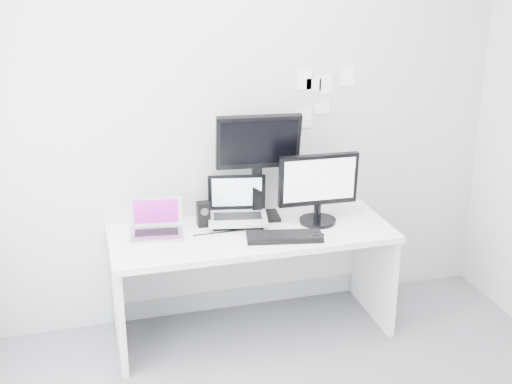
{
  "coord_description": "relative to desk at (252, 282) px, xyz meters",
  "views": [
    {
      "loc": [
        -1.01,
        -2.54,
        2.41
      ],
      "look_at": [
        0.02,
        1.23,
        1.0
      ],
      "focal_mm": 46.92,
      "sensor_mm": 36.0,
      "label": 1
    }
  ],
  "objects": [
    {
      "name": "wall_note_2",
      "position": [
        0.75,
        0.34,
        1.26
      ],
      "size": [
        0.1,
        0.0,
        0.14
      ],
      "primitive_type": "cube",
      "color": "white",
      "rests_on": "back_wall"
    },
    {
      "name": "wall_note_4",
      "position": [
        0.45,
        0.34,
        0.99
      ],
      "size": [
        0.11,
        0.0,
        0.14
      ],
      "primitive_type": "cube",
      "color": "white",
      "rests_on": "back_wall"
    },
    {
      "name": "desk",
      "position": [
        0.0,
        0.0,
        0.0
      ],
      "size": [
        1.8,
        0.7,
        0.73
      ],
      "primitive_type": "cube",
      "color": "white",
      "rests_on": "ground"
    },
    {
      "name": "mouse",
      "position": [
        0.35,
        -0.23,
        0.38
      ],
      "size": [
        0.13,
        0.09,
        0.04
      ],
      "primitive_type": "ellipsoid",
      "rotation": [
        0.0,
        0.0,
        0.17
      ],
      "color": "black",
      "rests_on": "desk"
    },
    {
      "name": "samsung_monitor",
      "position": [
        0.45,
        0.03,
        0.61
      ],
      "size": [
        0.53,
        0.25,
        0.48
      ],
      "primitive_type": "cube",
      "rotation": [
        0.0,
        0.0,
        -0.02
      ],
      "color": "black",
      "rests_on": "desk"
    },
    {
      "name": "rear_monitor",
      "position": [
        0.09,
        0.2,
        0.73
      ],
      "size": [
        0.56,
        0.25,
        0.74
      ],
      "primitive_type": "cube",
      "rotation": [
        0.0,
        0.0,
        -0.1
      ],
      "color": "black",
      "rests_on": "desk"
    },
    {
      "name": "dell_laptop",
      "position": [
        -0.06,
        0.13,
        0.52
      ],
      "size": [
        0.43,
        0.36,
        0.32
      ],
      "primitive_type": "cube",
      "rotation": [
        0.0,
        0.0,
        -0.19
      ],
      "color": "silver",
      "rests_on": "desk"
    },
    {
      "name": "wall_note_5",
      "position": [
        0.52,
        0.34,
        1.22
      ],
      "size": [
        0.1,
        0.0,
        0.09
      ],
      "primitive_type": "cube",
      "color": "white",
      "rests_on": "back_wall"
    },
    {
      "name": "back_wall",
      "position": [
        0.0,
        0.35,
        0.99
      ],
      "size": [
        3.6,
        0.0,
        3.6
      ],
      "primitive_type": "plane",
      "rotation": [
        1.57,
        0.0,
        0.0
      ],
      "color": "#B4B6B8",
      "rests_on": "ground"
    },
    {
      "name": "keyboard",
      "position": [
        0.16,
        -0.18,
        0.38
      ],
      "size": [
        0.49,
        0.25,
        0.03
      ],
      "primitive_type": "cube",
      "rotation": [
        0.0,
        0.0,
        -0.19
      ],
      "color": "black",
      "rests_on": "desk"
    },
    {
      "name": "wall_note_1",
      "position": [
        0.6,
        0.34,
        1.22
      ],
      "size": [
        0.09,
        0.0,
        0.13
      ],
      "primitive_type": "cube",
      "color": "white",
      "rests_on": "back_wall"
    },
    {
      "name": "wall_note_3",
      "position": [
        0.58,
        0.34,
        1.05
      ],
      "size": [
        0.11,
        0.0,
        0.08
      ],
      "primitive_type": "cube",
      "color": "white",
      "rests_on": "back_wall"
    },
    {
      "name": "speaker",
      "position": [
        -0.28,
        0.17,
        0.45
      ],
      "size": [
        0.1,
        0.1,
        0.16
      ],
      "primitive_type": "cube",
      "rotation": [
        0.0,
        0.0,
        -0.33
      ],
      "color": "black",
      "rests_on": "desk"
    },
    {
      "name": "macbook",
      "position": [
        -0.6,
        0.08,
        0.49
      ],
      "size": [
        0.36,
        0.29,
        0.25
      ],
      "primitive_type": "cube",
      "rotation": [
        0.0,
        0.0,
        -0.13
      ],
      "color": "#B8B8BC",
      "rests_on": "desk"
    },
    {
      "name": "wall_note_0",
      "position": [
        0.45,
        0.34,
        1.26
      ],
      "size": [
        0.1,
        0.0,
        0.14
      ],
      "primitive_type": "cube",
      "color": "white",
      "rests_on": "back_wall"
    }
  ]
}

